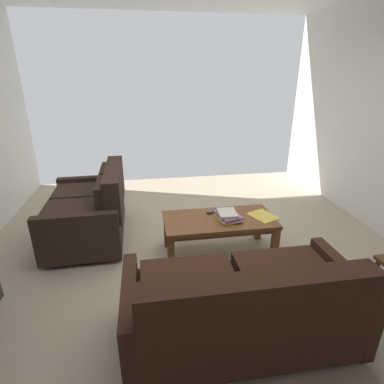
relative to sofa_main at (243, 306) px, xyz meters
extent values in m
cube|color=#B7A88E|center=(0.15, -1.03, -0.36)|extent=(4.96, 5.87, 0.01)
cylinder|color=black|center=(-0.68, -0.41, -0.33)|extent=(0.05, 0.05, 0.06)
cylinder|color=black|center=(0.68, -0.41, -0.33)|extent=(0.05, 0.05, 0.06)
cylinder|color=black|center=(-0.68, 0.29, -0.33)|extent=(0.05, 0.05, 0.06)
cube|color=#382116|center=(0.00, -0.06, -0.11)|extent=(1.51, 0.82, 0.38)
cube|color=#382116|center=(-0.38, -0.08, 0.13)|extent=(0.71, 0.72, 0.10)
cube|color=#382116|center=(0.38, -0.08, 0.13)|extent=(0.71, 0.72, 0.10)
cube|color=#382116|center=(0.00, 0.28, 0.25)|extent=(1.51, 0.18, 0.43)
cube|color=#382116|center=(-0.38, 0.18, 0.25)|extent=(0.68, 0.12, 0.30)
cube|color=#382116|center=(0.38, 0.17, 0.25)|extent=(0.68, 0.12, 0.30)
cube|color=#382116|center=(-0.81, -0.06, -0.04)|extent=(0.10, 0.81, 0.54)
cube|color=#382116|center=(0.81, -0.06, -0.04)|extent=(0.10, 0.81, 0.54)
cylinder|color=black|center=(1.77, -2.31, -0.33)|extent=(0.05, 0.05, 0.06)
cylinder|color=black|center=(1.75, -1.36, -0.33)|extent=(0.05, 0.05, 0.06)
cylinder|color=black|center=(1.04, -2.32, -0.33)|extent=(0.05, 0.05, 0.06)
cylinder|color=black|center=(1.01, -1.37, -0.33)|extent=(0.05, 0.05, 0.06)
cube|color=#33231C|center=(1.39, -1.84, -0.10)|extent=(0.88, 1.13, 0.40)
cube|color=#33231C|center=(1.42, -2.12, 0.15)|extent=(0.76, 0.53, 0.10)
cube|color=#33231C|center=(1.41, -1.56, 0.15)|extent=(0.76, 0.53, 0.10)
cube|color=#33231C|center=(1.02, -1.85, 0.29)|extent=(0.20, 1.11, 0.49)
cube|color=#33231C|center=(1.14, -2.12, 0.29)|extent=(0.13, 0.50, 0.35)
cube|color=#33231C|center=(1.13, -1.57, 0.29)|extent=(0.13, 0.50, 0.35)
cube|color=#33231C|center=(1.41, -2.45, -0.03)|extent=(0.86, 0.12, 0.56)
cube|color=#33231C|center=(1.38, -1.24, -0.03)|extent=(0.86, 0.12, 0.56)
cube|color=brown|center=(-0.13, -1.24, 0.07)|extent=(1.21, 0.59, 0.04)
cube|color=brown|center=(-0.13, -1.24, 0.02)|extent=(1.12, 0.53, 0.05)
cube|color=brown|center=(-0.69, -1.48, -0.15)|extent=(0.07, 0.07, 0.41)
cube|color=brown|center=(0.44, -1.48, -0.15)|extent=(0.07, 0.07, 0.41)
cube|color=brown|center=(-0.69, -0.99, -0.15)|extent=(0.07, 0.07, 0.41)
cube|color=brown|center=(0.44, -0.99, -0.15)|extent=(0.07, 0.07, 0.41)
cylinder|color=brown|center=(-1.14, -0.11, -0.08)|extent=(0.04, 0.04, 0.55)
cube|color=#E0CC4C|center=(-0.21, -1.19, 0.10)|extent=(0.27, 0.31, 0.02)
cube|color=silver|center=(-0.22, -1.19, 0.12)|extent=(0.23, 0.29, 0.02)
cube|color=#996699|center=(-0.21, -1.19, 0.14)|extent=(0.27, 0.33, 0.03)
cube|color=silver|center=(-0.20, -1.19, 0.17)|extent=(0.20, 0.25, 0.03)
cube|color=black|center=(-0.08, -1.40, 0.10)|extent=(0.15, 0.13, 0.02)
cube|color=#59595B|center=(-0.08, -1.40, 0.11)|extent=(0.11, 0.09, 0.00)
cube|color=#E0CC4C|center=(-0.62, -1.21, 0.09)|extent=(0.34, 0.37, 0.01)
camera|label=1|loc=(0.64, 1.65, 1.58)|focal=28.29mm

